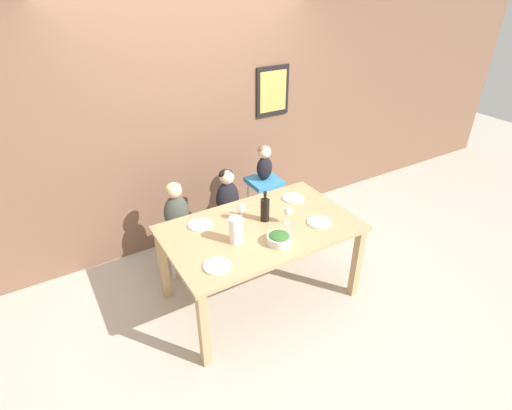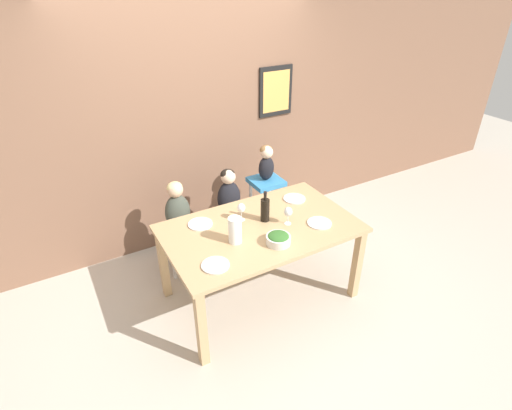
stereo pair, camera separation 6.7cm
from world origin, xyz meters
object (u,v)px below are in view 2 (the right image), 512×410
at_px(chair_far_center, 230,220).
at_px(dinner_plate_back_left, 200,224).
at_px(chair_right_highchair, 266,194).
at_px(paper_towel_roll, 235,230).
at_px(wine_glass_near, 288,212).
at_px(salad_bowl_large, 278,239).
at_px(wine_glass_far, 241,208).
at_px(dinner_plate_front_right, 319,223).
at_px(dinner_plate_back_right, 294,199).
at_px(wine_bottle, 265,209).
at_px(chair_far_left, 180,235).
at_px(person_child_center, 229,193).
at_px(person_child_left, 177,206).
at_px(dinner_plate_front_left, 215,265).
at_px(person_baby_right, 266,161).

height_order(chair_far_center, dinner_plate_back_left, dinner_plate_back_left).
relative_size(chair_right_highchair, paper_towel_roll, 3.35).
height_order(chair_right_highchair, paper_towel_roll, paper_towel_roll).
relative_size(wine_glass_near, salad_bowl_large, 0.82).
bearing_deg(wine_glass_far, paper_towel_roll, -126.69).
height_order(wine_glass_near, dinner_plate_front_right, wine_glass_near).
bearing_deg(dinner_plate_back_right, dinner_plate_front_right, -96.77).
distance_m(wine_bottle, wine_glass_near, 0.21).
bearing_deg(chair_right_highchair, dinner_plate_back_left, -153.26).
xyz_separation_m(wine_glass_near, dinner_plate_front_right, (0.24, -0.14, -0.11)).
height_order(chair_far_left, chair_far_center, same).
relative_size(salad_bowl_large, dinner_plate_back_left, 0.94).
relative_size(chair_far_center, person_child_center, 0.92).
bearing_deg(dinner_plate_back_right, person_child_left, 152.65).
height_order(dinner_plate_front_left, dinner_plate_front_right, same).
xyz_separation_m(salad_bowl_large, dinner_plate_front_right, (0.47, 0.07, -0.04)).
relative_size(dinner_plate_front_left, dinner_plate_back_right, 1.00).
relative_size(dinner_plate_back_right, dinner_plate_front_right, 1.00).
bearing_deg(dinner_plate_front_right, chair_far_center, 111.91).
bearing_deg(dinner_plate_back_left, chair_right_highchair, 26.74).
bearing_deg(chair_right_highchair, dinner_plate_back_right, -89.37).
height_order(person_baby_right, paper_towel_roll, person_baby_right).
distance_m(chair_right_highchair, person_child_left, 1.01).
relative_size(wine_bottle, wine_glass_far, 1.73).
height_order(chair_far_left, person_baby_right, person_baby_right).
distance_m(person_baby_right, wine_bottle, 0.83).
bearing_deg(chair_far_left, dinner_plate_front_right, -46.01).
bearing_deg(wine_glass_far, chair_far_center, 74.43).
bearing_deg(person_child_left, dinner_plate_front_left, -94.25).
height_order(wine_bottle, dinner_plate_front_right, wine_bottle).
distance_m(chair_far_left, paper_towel_roll, 1.01).
bearing_deg(person_child_left, person_child_center, 0.00).
xyz_separation_m(chair_right_highchair, wine_glass_near, (-0.29, -0.85, 0.31)).
distance_m(paper_towel_roll, wine_glass_near, 0.52).
xyz_separation_m(paper_towel_roll, dinner_plate_back_right, (0.81, 0.34, -0.11)).
distance_m(chair_right_highchair, wine_glass_near, 0.95).
relative_size(person_child_center, dinner_plate_front_left, 2.38).
bearing_deg(person_baby_right, wine_glass_far, -135.80).
bearing_deg(person_child_center, dinner_plate_back_right, -49.06).
height_order(wine_bottle, dinner_plate_front_left, wine_bottle).
bearing_deg(dinner_plate_front_left, person_baby_right, 44.52).
xyz_separation_m(chair_far_left, wine_bottle, (0.57, -0.70, 0.49)).
height_order(person_child_center, person_baby_right, person_baby_right).
relative_size(wine_glass_near, dinner_plate_back_right, 0.77).
bearing_deg(person_child_left, wine_glass_near, -50.06).
relative_size(chair_far_left, dinner_plate_back_right, 2.19).
distance_m(wine_bottle, dinner_plate_back_left, 0.58).
bearing_deg(chair_right_highchair, person_child_left, 179.95).
xyz_separation_m(chair_right_highchair, dinner_plate_back_right, (0.01, -0.52, 0.20)).
relative_size(chair_far_left, wine_glass_far, 2.84).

